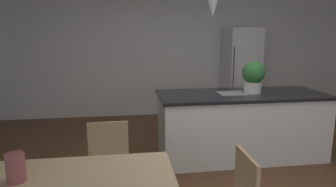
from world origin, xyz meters
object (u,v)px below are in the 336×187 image
object	(u,v)px
refrigerator	(241,73)
vase_on_dining_table	(16,168)
chair_far_right	(109,167)
potted_plant_on_island	(253,76)
kitchen_island	(240,124)

from	to	relation	value
refrigerator	vase_on_dining_table	xyz separation A→B (m)	(-3.07, -3.89, -0.07)
chair_far_right	potted_plant_on_island	xyz separation A→B (m)	(1.88, 1.14, 0.66)
chair_far_right	kitchen_island	xyz separation A→B (m)	(1.73, 1.14, -0.01)
kitchen_island	vase_on_dining_table	world-z (taller)	vase_on_dining_table
kitchen_island	refrigerator	bearing A→B (deg)	68.45
chair_far_right	refrigerator	size ratio (longest dim) A/B	0.48
refrigerator	vase_on_dining_table	distance (m)	4.95
refrigerator	potted_plant_on_island	bearing A→B (deg)	-107.85
potted_plant_on_island	chair_far_right	bearing A→B (deg)	-148.89
kitchen_island	vase_on_dining_table	bearing A→B (deg)	-140.71
refrigerator	vase_on_dining_table	bearing A→B (deg)	-128.29
chair_far_right	kitchen_island	distance (m)	2.07
kitchen_island	potted_plant_on_island	world-z (taller)	potted_plant_on_island
chair_far_right	kitchen_island	bearing A→B (deg)	33.23
kitchen_island	potted_plant_on_island	distance (m)	0.69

